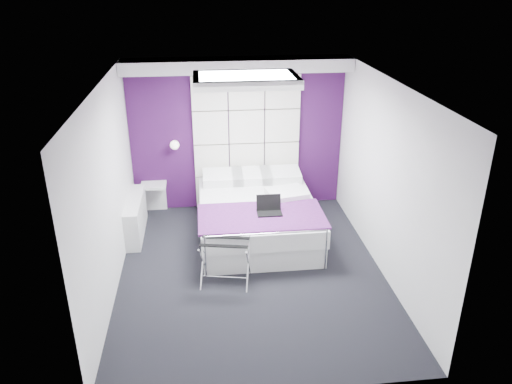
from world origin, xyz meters
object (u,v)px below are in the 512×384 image
at_px(wall_lamp, 175,144).
at_px(nightstand, 153,185).
at_px(laptop, 269,208).
at_px(bed, 257,216).
at_px(radiator, 136,217).
at_px(luggage_rack, 225,262).

relative_size(wall_lamp, nightstand, 0.35).
distance_m(wall_lamp, laptop, 2.08).
distance_m(wall_lamp, nightstand, 0.81).
distance_m(bed, laptop, 0.59).
bearing_deg(nightstand, bed, -30.51).
xyz_separation_m(radiator, luggage_rack, (1.32, -1.50, 0.01)).
bearing_deg(luggage_rack, wall_lamp, 118.28).
bearing_deg(laptop, nightstand, 141.42).
xyz_separation_m(nightstand, luggage_rack, (1.08, -2.22, -0.21)).
relative_size(nightstand, laptop, 1.19).
bearing_deg(nightstand, luggage_rack, -63.95).
xyz_separation_m(wall_lamp, laptop, (1.37, -1.47, -0.54)).
bearing_deg(radiator, laptop, -19.57).
height_order(radiator, luggage_rack, luggage_rack).
bearing_deg(radiator, bed, -7.61).
distance_m(luggage_rack, laptop, 1.11).
bearing_deg(luggage_rack, laptop, 60.23).
bearing_deg(nightstand, laptop, -39.02).
bearing_deg(nightstand, radiator, -108.43).
bearing_deg(bed, nightstand, 149.49).
height_order(luggage_rack, laptop, laptop).
bearing_deg(radiator, wall_lamp, 49.90).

